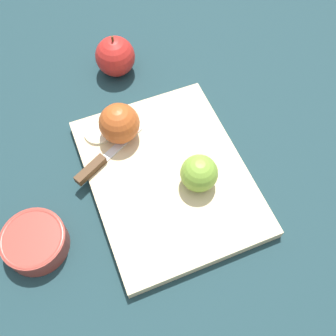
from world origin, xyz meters
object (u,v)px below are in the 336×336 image
Objects in this scene: apple_half_right at (119,123)px; bowl at (35,241)px; apple_half_left at (199,173)px; apple_whole at (115,56)px; knife at (97,164)px.

apple_half_right is 0.70× the size of bowl.
apple_whole is (0.34, 0.06, -0.01)m from apple_half_left.
apple_half_left is at bearing -170.35° from apple_whole.
bowl is (-0.16, 0.20, -0.04)m from apple_half_right.
apple_half_right is at bearing -51.48° from bowl.
knife is at bearing 6.40° from apple_half_left.
apple_half_left is 0.31m from bowl.
apple_half_right reaches higher than apple_whole.
apple_whole reaches higher than knife.
bowl is (-0.35, 0.25, -0.02)m from apple_whole.
bowl is at bearing 105.55° from apple_half_right.
apple_half_left is 0.87× the size of apple_half_right.
apple_whole is 0.43m from bowl.
apple_half_left is 0.18m from apple_half_right.
apple_half_left is 0.61× the size of bowl.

